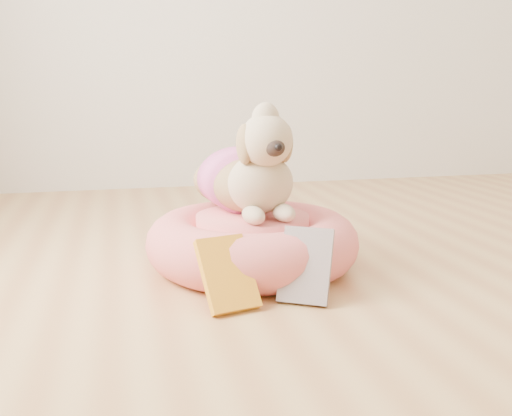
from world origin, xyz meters
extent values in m
plane|color=tan|center=(0.00, 0.00, 0.00)|extent=(4.50, 4.50, 0.00)
cylinder|color=#F56068|center=(-0.51, 0.56, 0.05)|extent=(0.51, 0.51, 0.11)
torus|color=#F56068|center=(-0.51, 0.56, 0.09)|extent=(0.71, 0.71, 0.18)
cylinder|color=#F56068|center=(-0.51, 0.56, 0.13)|extent=(0.38, 0.38, 0.10)
cube|color=yellow|center=(-0.66, 0.23, 0.09)|extent=(0.17, 0.18, 0.19)
cube|color=white|center=(-0.44, 0.23, 0.10)|extent=(0.19, 0.18, 0.20)
camera|label=1|loc=(-0.94, -1.24, 0.59)|focal=40.00mm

